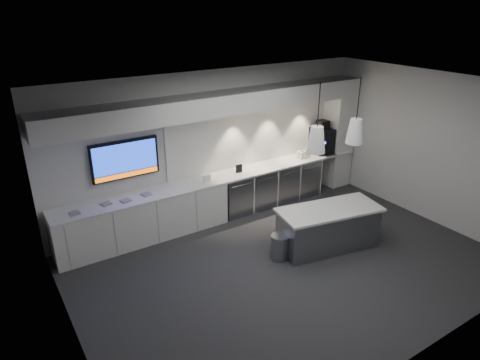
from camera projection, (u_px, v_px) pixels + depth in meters
floor at (288, 264)px, 7.40m from camera, size 7.00×7.00×0.00m
ceiling at (297, 91)px, 6.23m from camera, size 7.00×7.00×0.00m
wall_back at (215, 144)px, 8.75m from camera, size 7.00×0.00×7.00m
wall_front at (432, 258)px, 4.88m from camera, size 7.00×0.00×7.00m
wall_left at (63, 248)px, 5.07m from camera, size 0.00×7.00×7.00m
wall_right at (428, 147)px, 8.57m from camera, size 0.00×7.00×7.00m
back_counter at (223, 177)px, 8.74m from camera, size 6.80×0.65×0.04m
left_base_cabinets at (144, 218)px, 8.04m from camera, size 3.30×0.63×0.86m
fridge_unit_a at (234, 194)px, 9.04m from camera, size 0.60×0.61×0.85m
fridge_unit_b at (258, 188)px, 9.36m from camera, size 0.60×0.61×0.85m
fridge_unit_c at (281, 182)px, 9.67m from camera, size 0.60×0.61×0.85m
fridge_unit_d at (302, 176)px, 9.99m from camera, size 0.60×0.61×0.85m
backsplash at (263, 133)px, 9.32m from camera, size 4.60×0.03×1.30m
soffit at (222, 103)px, 8.17m from camera, size 6.90×0.60×0.40m
column at (338, 133)px, 10.20m from camera, size 0.55×0.55×2.60m
wall_tv at (125, 159)px, 7.74m from camera, size 1.25×0.07×0.72m
island at (328, 228)px, 7.77m from camera, size 1.98×1.14×0.79m
bin at (280, 247)px, 7.49m from camera, size 0.33×0.33×0.45m
coffee_machine at (322, 139)px, 9.98m from camera, size 0.47×0.63×0.77m
sign_black at (239, 169)px, 8.87m from camera, size 0.14×0.04×0.18m
sign_white at (207, 179)px, 8.43m from camera, size 0.18×0.04×0.14m
cup_cluster at (304, 154)px, 9.73m from camera, size 0.30×0.19×0.16m
tray_a at (75, 213)px, 7.18m from camera, size 0.17×0.17×0.02m
tray_b at (106, 204)px, 7.52m from camera, size 0.19×0.19×0.02m
tray_c at (126, 200)px, 7.64m from camera, size 0.19×0.19×0.02m
tray_d at (146, 194)px, 7.88m from camera, size 0.19×0.19×0.02m
pendant_left at (316, 139)px, 6.87m from camera, size 0.30×0.30×1.13m
pendant_right at (355, 131)px, 7.31m from camera, size 0.30×0.30×1.13m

